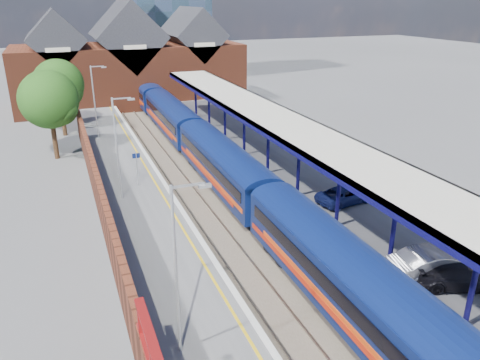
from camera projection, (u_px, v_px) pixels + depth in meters
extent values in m
plane|color=#5B5B5E|center=(184.00, 165.00, 41.77)|extent=(240.00, 240.00, 0.00)
cube|color=#473D33|center=(220.00, 208.00, 33.09)|extent=(6.00, 76.00, 0.06)
cube|color=slate|center=(190.00, 212.00, 32.30)|extent=(0.07, 76.00, 0.14)
cube|color=slate|center=(210.00, 209.00, 32.79)|extent=(0.07, 76.00, 0.14)
cube|color=slate|center=(231.00, 205.00, 33.32)|extent=(0.07, 76.00, 0.14)
cube|color=slate|center=(249.00, 202.00, 33.80)|extent=(0.07, 76.00, 0.14)
cube|color=#565659|center=(142.00, 214.00, 31.05)|extent=(5.00, 76.00, 1.00)
cube|color=#565659|center=(296.00, 190.00, 34.95)|extent=(6.00, 76.00, 1.00)
cube|color=silver|center=(176.00, 202.00, 31.66)|extent=(0.30, 76.00, 0.05)
cube|color=silver|center=(261.00, 189.00, 33.79)|extent=(0.30, 76.00, 0.05)
cube|color=yellow|center=(168.00, 203.00, 31.46)|extent=(0.14, 76.00, 0.01)
cube|color=#0B194E|center=(344.00, 278.00, 21.50)|extent=(2.94, 16.02, 2.50)
cube|color=#0B194E|center=(346.00, 254.00, 21.05)|extent=(2.94, 16.02, 0.60)
cube|color=#0B194E|center=(224.00, 165.00, 35.91)|extent=(2.94, 16.02, 2.50)
cube|color=#0B194E|center=(224.00, 150.00, 35.45)|extent=(2.94, 16.02, 0.60)
cube|color=#0B194E|center=(173.00, 117.00, 50.31)|extent=(2.94, 16.02, 2.50)
cube|color=#0B194E|center=(172.00, 106.00, 49.85)|extent=(2.94, 16.02, 0.60)
cube|color=#0B194E|center=(144.00, 91.00, 64.71)|extent=(2.94, 16.02, 2.50)
cube|color=#0B194E|center=(143.00, 82.00, 64.25)|extent=(2.94, 16.02, 0.60)
cube|color=black|center=(179.00, 134.00, 42.46)|extent=(0.04, 60.54, 0.70)
cube|color=#D4440D|center=(179.00, 143.00, 42.75)|extent=(0.03, 55.27, 0.30)
cube|color=#B7210C|center=(179.00, 145.00, 42.84)|extent=(0.03, 55.27, 0.30)
cube|color=black|center=(138.00, 95.00, 70.15)|extent=(2.00, 2.40, 0.60)
cylinder|color=#110E54|center=(473.00, 284.00, 18.91)|extent=(0.24, 0.24, 4.20)
cylinder|color=#110E54|center=(393.00, 231.00, 23.25)|extent=(0.24, 0.24, 4.20)
cylinder|color=#110E54|center=(338.00, 194.00, 27.59)|extent=(0.24, 0.24, 4.20)
cylinder|color=#110E54|center=(298.00, 167.00, 31.93)|extent=(0.24, 0.24, 4.20)
cylinder|color=#110E54|center=(268.00, 147.00, 36.26)|extent=(0.24, 0.24, 4.20)
cylinder|color=#110E54|center=(244.00, 131.00, 40.60)|extent=(0.24, 0.24, 4.20)
cylinder|color=#110E54|center=(225.00, 118.00, 44.94)|extent=(0.24, 0.24, 4.20)
cylinder|color=#110E54|center=(209.00, 108.00, 49.28)|extent=(0.24, 0.24, 4.20)
cylinder|color=#110E54|center=(196.00, 99.00, 53.61)|extent=(0.24, 0.24, 4.20)
cube|color=beige|center=(280.00, 121.00, 34.75)|extent=(4.50, 52.00, 0.25)
cube|color=#110E54|center=(254.00, 126.00, 34.07)|extent=(0.20, 52.00, 0.55)
cube|color=#110E54|center=(306.00, 121.00, 35.53)|extent=(0.20, 52.00, 0.55)
cylinder|color=#A5A8AA|center=(176.00, 274.00, 17.11)|extent=(0.12, 0.12, 7.00)
cube|color=#A5A8AA|center=(188.00, 185.00, 16.08)|extent=(1.20, 0.08, 0.08)
cube|color=#A5A8AA|center=(205.00, 186.00, 16.31)|extent=(0.45, 0.18, 0.12)
cylinder|color=#A5A8AA|center=(117.00, 150.00, 30.99)|extent=(0.12, 0.12, 7.00)
cube|color=#A5A8AA|center=(122.00, 98.00, 29.96)|extent=(1.20, 0.08, 0.08)
cube|color=#A5A8AA|center=(131.00, 99.00, 30.20)|extent=(0.45, 0.18, 0.12)
cylinder|color=#A5A8AA|center=(95.00, 103.00, 44.87)|extent=(0.12, 0.12, 7.00)
cube|color=#A5A8AA|center=(97.00, 66.00, 43.84)|extent=(1.20, 0.08, 0.08)
cube|color=#A5A8AA|center=(104.00, 67.00, 44.08)|extent=(0.45, 0.18, 0.12)
cylinder|color=#A5A8AA|center=(137.00, 169.00, 34.05)|extent=(0.08, 0.08, 2.50)
cube|color=#0C194C|center=(136.00, 156.00, 33.67)|extent=(0.55, 0.06, 0.35)
cube|color=maroon|center=(110.00, 236.00, 24.27)|extent=(0.35, 50.00, 2.80)
cube|color=maroon|center=(143.00, 321.00, 14.91)|extent=(0.30, 0.12, 1.00)
cube|color=maroon|center=(130.00, 75.00, 64.61)|extent=(30.00, 12.00, 8.00)
cube|color=#232328|center=(56.00, 37.00, 59.67)|extent=(7.13, 12.00, 7.13)
cube|color=#232328|center=(127.00, 35.00, 62.71)|extent=(9.16, 12.00, 9.16)
cube|color=#232328|center=(192.00, 34.00, 65.76)|extent=(7.13, 12.00, 7.13)
cube|color=beige|center=(58.00, 50.00, 54.78)|extent=(2.80, 0.15, 0.50)
cube|color=beige|center=(135.00, 47.00, 57.83)|extent=(2.80, 0.15, 0.50)
cube|color=beige|center=(205.00, 45.00, 60.88)|extent=(2.80, 0.15, 0.50)
cylinder|color=#382314|center=(54.00, 138.00, 42.69)|extent=(0.44, 0.44, 4.00)
sphere|color=#174512|center=(49.00, 99.00, 41.42)|extent=(5.20, 5.20, 5.20)
sphere|color=#174512|center=(60.00, 108.00, 41.51)|extent=(3.20, 3.20, 3.20)
cylinder|color=#382314|center=(63.00, 117.00, 49.97)|extent=(0.44, 0.44, 4.00)
sphere|color=#174512|center=(58.00, 84.00, 48.70)|extent=(5.20, 5.20, 5.20)
sphere|color=#174512|center=(68.00, 91.00, 48.79)|extent=(3.20, 3.20, 3.20)
imported|color=maroon|center=(454.00, 259.00, 23.57)|extent=(3.73, 1.51, 1.27)
imported|color=#B1B2B6|center=(436.00, 264.00, 22.88)|extent=(4.86, 2.25, 1.54)
imported|color=black|center=(458.00, 275.00, 22.24)|extent=(4.64, 3.29, 1.25)
imported|color=navy|center=(345.00, 195.00, 31.38)|extent=(4.39, 2.59, 1.14)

